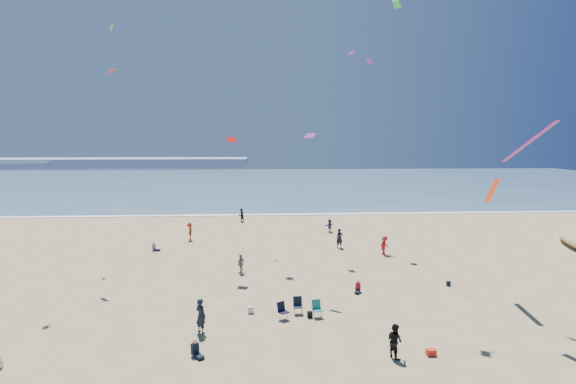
{
  "coord_description": "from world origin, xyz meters",
  "views": [
    {
      "loc": [
        0.46,
        -16.75,
        10.26
      ],
      "look_at": [
        2.0,
        8.0,
        7.43
      ],
      "focal_mm": 28.0,
      "sensor_mm": 36.0,
      "label": 1
    }
  ],
  "objects": [
    {
      "name": "white_tote",
      "position": [
        -0.16,
        9.2,
        0.2
      ],
      "size": [
        0.35,
        0.2,
        0.4
      ],
      "primitive_type": "cube",
      "color": "silver",
      "rests_on": "ground"
    },
    {
      "name": "navy_bag",
      "position": [
        13.79,
        13.44,
        0.17
      ],
      "size": [
        0.28,
        0.18,
        0.34
      ],
      "primitive_type": "cube",
      "color": "black",
      "rests_on": "ground"
    },
    {
      "name": "ocean",
      "position": [
        0.0,
        95.0,
        0.03
      ],
      "size": [
        220.0,
        100.0,
        0.06
      ],
      "primitive_type": "cube",
      "color": "#476B84",
      "rests_on": "ground"
    },
    {
      "name": "chair_cluster",
      "position": [
        2.72,
        8.45,
        0.5
      ],
      "size": [
        2.78,
        1.53,
        1.0
      ],
      "color": "black",
      "rests_on": "ground"
    },
    {
      "name": "black_backpack",
      "position": [
        3.3,
        8.31,
        0.19
      ],
      "size": [
        0.3,
        0.22,
        0.38
      ],
      "primitive_type": "cube",
      "color": "black",
      "rests_on": "ground"
    },
    {
      "name": "surf_line",
      "position": [
        0.0,
        45.0,
        0.04
      ],
      "size": [
        220.0,
        1.2,
        0.08
      ],
      "primitive_type": "cube",
      "color": "white",
      "rests_on": "ground"
    },
    {
      "name": "headland_near",
      "position": [
        -100.0,
        165.0,
        1.0
      ],
      "size": [
        40.0,
        14.0,
        2.0
      ],
      "primitive_type": "cube",
      "color": "#7A8EA8",
      "rests_on": "ground"
    },
    {
      "name": "headland_far",
      "position": [
        -60.0,
        170.0,
        1.6
      ],
      "size": [
        110.0,
        20.0,
        3.2
      ],
      "primitive_type": "cube",
      "color": "#7A8EA8",
      "rests_on": "ground"
    },
    {
      "name": "standing_flyers",
      "position": [
        1.87,
        15.1,
        0.85
      ],
      "size": [
        24.1,
        46.31,
        1.9
      ],
      "color": "black",
      "rests_on": "ground"
    },
    {
      "name": "cooler",
      "position": [
        8.61,
        3.33,
        0.15
      ],
      "size": [
        0.45,
        0.3,
        0.3
      ],
      "primitive_type": "cube",
      "color": "red",
      "rests_on": "ground"
    },
    {
      "name": "kites_aloft",
      "position": [
        9.77,
        12.34,
        15.07
      ],
      "size": [
        36.39,
        38.56,
        29.09
      ],
      "color": "#CBFF1B",
      "rests_on": "ground"
    },
    {
      "name": "seated_group",
      "position": [
        0.1,
        7.09,
        0.42
      ],
      "size": [
        17.53,
        31.25,
        0.84
      ],
      "color": "white",
      "rests_on": "ground"
    }
  ]
}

